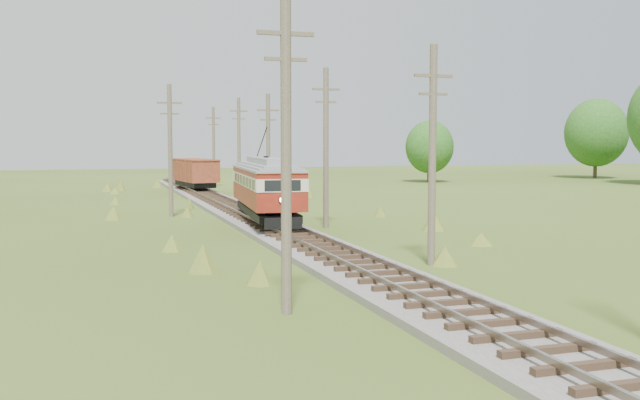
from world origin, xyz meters
name	(u,v)px	position (x,y,z in m)	size (l,w,h in m)	color
railbed_main	(259,221)	(0.00, 34.00, 0.19)	(3.60, 96.00, 0.57)	#605B54
streetcar	(266,185)	(0.00, 32.10, 2.45)	(3.59, 11.43, 5.17)	black
gondola	(195,172)	(0.00, 61.70, 2.03)	(3.69, 8.48, 2.72)	black
gravel_pile	(266,195)	(3.97, 48.83, 0.58)	(3.41, 3.61, 1.24)	gray
utility_pole_r_2	(432,153)	(3.30, 18.00, 4.42)	(1.60, 0.30, 8.60)	brown
utility_pole_r_3	(326,146)	(3.20, 31.00, 4.63)	(1.60, 0.30, 9.00)	brown
utility_pole_r_4	(268,150)	(3.00, 44.00, 4.32)	(1.60, 0.30, 8.40)	brown
utility_pole_r_5	(239,146)	(3.40, 57.00, 4.58)	(1.60, 0.30, 8.90)	brown
utility_pole_r_6	(214,146)	(3.20, 70.00, 4.47)	(1.60, 0.30, 8.70)	brown
utility_pole_l_a	(286,150)	(-4.20, 12.00, 4.63)	(1.60, 0.30, 9.00)	brown
utility_pole_l_b	(170,149)	(-4.50, 40.00, 4.42)	(1.60, 0.30, 8.60)	brown
tree_right_5	(596,133)	(56.00, 74.00, 6.19)	(8.40, 8.40, 10.82)	#38281C
tree_mid_b	(429,147)	(30.00, 72.00, 4.33)	(5.88, 5.88, 7.57)	#38281C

